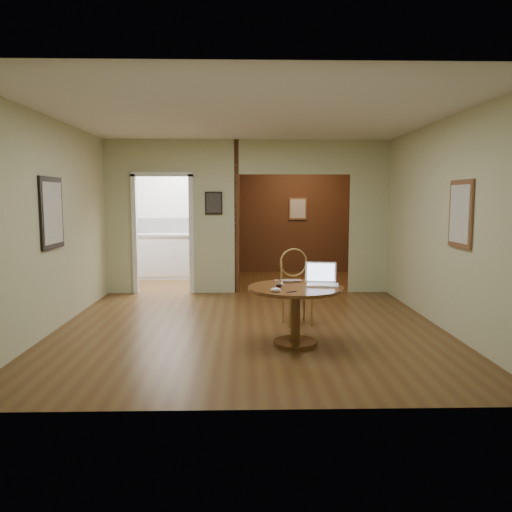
{
  "coord_description": "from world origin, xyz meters",
  "views": [
    {
      "loc": [
        -0.07,
        -6.32,
        1.68
      ],
      "look_at": [
        0.08,
        -0.2,
        0.97
      ],
      "focal_mm": 35.0,
      "sensor_mm": 36.0,
      "label": 1
    }
  ],
  "objects_px": {
    "dining_table": "(296,302)",
    "chair": "(296,282)",
    "open_laptop": "(322,279)",
    "closed_laptop": "(289,281)"
  },
  "relations": [
    {
      "from": "chair",
      "to": "open_laptop",
      "type": "height_order",
      "value": "chair"
    },
    {
      "from": "open_laptop",
      "to": "closed_laptop",
      "type": "bearing_deg",
      "value": 166.65
    },
    {
      "from": "closed_laptop",
      "to": "open_laptop",
      "type": "bearing_deg",
      "value": -27.77
    },
    {
      "from": "open_laptop",
      "to": "closed_laptop",
      "type": "distance_m",
      "value": 0.41
    },
    {
      "from": "chair",
      "to": "dining_table",
      "type": "bearing_deg",
      "value": -108.55
    },
    {
      "from": "chair",
      "to": "closed_laptop",
      "type": "relative_size",
      "value": 3.14
    },
    {
      "from": "dining_table",
      "to": "closed_laptop",
      "type": "bearing_deg",
      "value": 100.88
    },
    {
      "from": "dining_table",
      "to": "closed_laptop",
      "type": "relative_size",
      "value": 3.37
    },
    {
      "from": "dining_table",
      "to": "chair",
      "type": "height_order",
      "value": "chair"
    },
    {
      "from": "chair",
      "to": "closed_laptop",
      "type": "bearing_deg",
      "value": -115.31
    }
  ]
}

